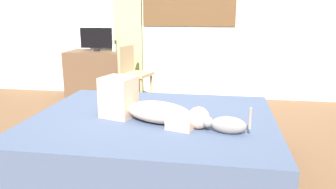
{
  "coord_description": "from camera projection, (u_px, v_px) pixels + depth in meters",
  "views": [
    {
      "loc": [
        0.69,
        -2.72,
        1.34
      ],
      "look_at": [
        0.22,
        0.12,
        0.61
      ],
      "focal_mm": 35.45,
      "sensor_mm": 36.0,
      "label": 1
    }
  ],
  "objects": [
    {
      "name": "ground_plane",
      "position": [
        142.0,
        161.0,
        3.03
      ],
      "size": [
        16.0,
        16.0,
        0.0
      ],
      "primitive_type": "plane",
      "color": "brown"
    },
    {
      "name": "chair_by_desk",
      "position": [
        132.0,
        71.0,
        4.73
      ],
      "size": [
        0.47,
        0.47,
        0.86
      ],
      "color": "tan",
      "rests_on": "ground"
    },
    {
      "name": "cup",
      "position": [
        114.0,
        48.0,
        5.04
      ],
      "size": [
        0.06,
        0.06,
        0.1
      ],
      "primitive_type": "cylinder",
      "color": "white",
      "rests_on": "desk"
    },
    {
      "name": "back_wall_with_window",
      "position": [
        179.0,
        3.0,
        5.07
      ],
      "size": [
        6.4,
        0.14,
        2.9
      ],
      "color": "silver",
      "rests_on": "ground"
    },
    {
      "name": "bed",
      "position": [
        153.0,
        142.0,
        2.88
      ],
      "size": [
        2.1,
        1.73,
        0.46
      ],
      "color": "#997A56",
      "rests_on": "ground"
    },
    {
      "name": "tv_monitor",
      "position": [
        96.0,
        39.0,
        5.01
      ],
      "size": [
        0.48,
        0.1,
        0.35
      ],
      "color": "black",
      "rests_on": "desk"
    },
    {
      "name": "desk",
      "position": [
        99.0,
        75.0,
        5.14
      ],
      "size": [
        0.9,
        0.56,
        0.74
      ],
      "color": "brown",
      "rests_on": "ground"
    },
    {
      "name": "cat",
      "position": [
        226.0,
        125.0,
        2.43
      ],
      "size": [
        0.36,
        0.14,
        0.21
      ],
      "color": "gray",
      "rests_on": "bed"
    },
    {
      "name": "person_lying",
      "position": [
        148.0,
        107.0,
        2.7
      ],
      "size": [
        0.94,
        0.48,
        0.34
      ],
      "color": "#CCB299",
      "rests_on": "bed"
    },
    {
      "name": "curtain_left",
      "position": [
        128.0,
        17.0,
        5.13
      ],
      "size": [
        0.44,
        0.06,
        2.49
      ],
      "primitive_type": "cube",
      "color": "#ADCC75",
      "rests_on": "ground"
    }
  ]
}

